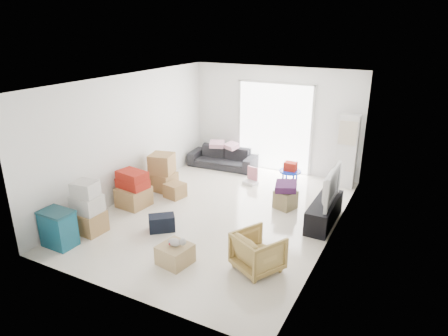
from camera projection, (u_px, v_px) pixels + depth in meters
room_shell at (220, 150)px, 7.79m from camera, size 4.98×6.48×3.18m
sliding_door at (274, 124)px, 10.31m from camera, size 2.10×0.04×2.33m
ac_tower at (347, 151)px, 9.32m from camera, size 0.45×0.30×1.75m
tv_console at (324, 212)px, 7.76m from camera, size 0.42×1.39×0.46m
television at (325, 198)px, 7.65m from camera, size 0.69×1.17×0.15m
sofa at (223, 154)px, 10.77m from camera, size 1.86×0.66×0.71m
pillow_left at (217, 139)px, 10.70m from camera, size 0.45×0.41×0.12m
pillow_right at (232, 140)px, 10.55m from camera, size 0.47×0.44×0.13m
armchair at (258, 250)px, 6.25m from camera, size 0.89×0.87×0.69m
storage_bins at (58, 228)px, 6.93m from camera, size 0.59×0.42×0.66m
box_stack_a at (88, 210)px, 7.36m from camera, size 0.57×0.49×1.01m
box_stack_b at (133, 190)px, 8.45m from camera, size 0.69×0.63×0.79m
box_stack_c at (162, 173)px, 9.26m from camera, size 0.61×0.60×0.88m
loose_box at (175, 190)px, 8.94m from camera, size 0.46×0.46×0.33m
duffel_bag at (162, 223)px, 7.50m from camera, size 0.55×0.52×0.31m
ottoman at (285, 199)px, 8.40m from camera, size 0.50×0.50×0.39m
blanket at (286, 188)px, 8.31m from camera, size 0.52×0.52×0.14m
kids_table at (290, 170)px, 9.36m from camera, size 0.51×0.51×0.64m
toy_walker at (251, 179)px, 9.71m from camera, size 0.36×0.33×0.41m
wood_crate at (175, 254)px, 6.47m from camera, size 0.55×0.55×0.32m
plush_bunny at (177, 242)px, 6.39m from camera, size 0.31×0.17×0.16m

